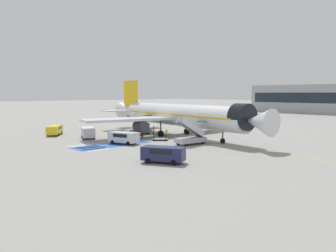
# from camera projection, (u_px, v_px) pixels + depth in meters

# --- Properties ---
(ground_plane) EXTENTS (600.00, 600.00, 0.00)m
(ground_plane) POSITION_uv_depth(u_px,v_px,m) (177.00, 135.00, 61.28)
(ground_plane) COLOR gray
(apron_leadline_yellow) EXTENTS (74.40, 9.38, 0.01)m
(apron_leadline_yellow) POSITION_uv_depth(u_px,v_px,m) (179.00, 136.00, 59.76)
(apron_leadline_yellow) COLOR gold
(apron_leadline_yellow) RESTS_ON ground_plane
(apron_stand_patch_blue) EXTENTS (4.24, 12.44, 0.01)m
(apron_stand_patch_blue) POSITION_uv_depth(u_px,v_px,m) (112.00, 145.00, 49.72)
(apron_stand_patch_blue) COLOR #2856A8
(apron_stand_patch_blue) RESTS_ON ground_plane
(apron_walkway_bar_0) EXTENTS (0.44, 3.60, 0.01)m
(apron_walkway_bar_0) POSITION_uv_depth(u_px,v_px,m) (78.00, 145.00, 49.74)
(apron_walkway_bar_0) COLOR silver
(apron_walkway_bar_0) RESTS_ON ground_plane
(apron_walkway_bar_1) EXTENTS (0.44, 3.60, 0.01)m
(apron_walkway_bar_1) POSITION_uv_depth(u_px,v_px,m) (82.00, 146.00, 48.87)
(apron_walkway_bar_1) COLOR silver
(apron_walkway_bar_1) RESTS_ON ground_plane
(apron_walkway_bar_2) EXTENTS (0.44, 3.60, 0.01)m
(apron_walkway_bar_2) POSITION_uv_depth(u_px,v_px,m) (86.00, 147.00, 48.01)
(apron_walkway_bar_2) COLOR silver
(apron_walkway_bar_2) RESTS_ON ground_plane
(apron_walkway_bar_3) EXTENTS (0.44, 3.60, 0.01)m
(apron_walkway_bar_3) POSITION_uv_depth(u_px,v_px,m) (90.00, 148.00, 47.14)
(apron_walkway_bar_3) COLOR silver
(apron_walkway_bar_3) RESTS_ON ground_plane
(apron_walkway_bar_4) EXTENTS (0.44, 3.60, 0.01)m
(apron_walkway_bar_4) POSITION_uv_depth(u_px,v_px,m) (94.00, 149.00, 46.28)
(apron_walkway_bar_4) COLOR silver
(apron_walkway_bar_4) RESTS_ON ground_plane
(apron_walkway_bar_5) EXTENTS (0.44, 3.60, 0.01)m
(apron_walkway_bar_5) POSITION_uv_depth(u_px,v_px,m) (99.00, 150.00, 45.41)
(apron_walkway_bar_5) COLOR silver
(apron_walkway_bar_5) RESTS_ON ground_plane
(airliner) EXTENTS (41.33, 33.68, 10.64)m
(airliner) POSITION_uv_depth(u_px,v_px,m) (177.00, 115.00, 59.87)
(airliner) COLOR silver
(airliner) RESTS_ON ground_plane
(boarding_stairs_forward) EXTENTS (2.77, 5.43, 4.34)m
(boarding_stairs_forward) POSITION_uv_depth(u_px,v_px,m) (191.00, 138.00, 50.18)
(boarding_stairs_forward) COLOR #ADB2BA
(boarding_stairs_forward) RESTS_ON ground_plane
(boarding_stairs_aft) EXTENTS (2.77, 5.43, 4.48)m
(boarding_stairs_aft) POSITION_uv_depth(u_px,v_px,m) (138.00, 129.00, 62.54)
(boarding_stairs_aft) COLOR #ADB2BA
(boarding_stairs_aft) RESTS_ON ground_plane
(fuel_tanker) EXTENTS (2.88, 9.54, 3.59)m
(fuel_tanker) POSITION_uv_depth(u_px,v_px,m) (222.00, 117.00, 82.77)
(fuel_tanker) COLOR #38383D
(fuel_tanker) RESTS_ON ground_plane
(service_van_0) EXTENTS (5.39, 3.98, 1.90)m
(service_van_0) POSITION_uv_depth(u_px,v_px,m) (88.00, 132.00, 57.16)
(service_van_0) COLOR silver
(service_van_0) RESTS_ON ground_plane
(service_van_1) EXTENTS (5.47, 4.80, 1.77)m
(service_van_1) POSITION_uv_depth(u_px,v_px,m) (55.00, 129.00, 61.49)
(service_van_1) COLOR yellow
(service_van_1) RESTS_ON ground_plane
(service_van_2) EXTENTS (5.06, 3.38, 1.85)m
(service_van_2) POSITION_uv_depth(u_px,v_px,m) (124.00, 137.00, 50.54)
(service_van_2) COLOR silver
(service_van_2) RESTS_ON ground_plane
(service_van_3) EXTENTS (5.12, 3.91, 1.85)m
(service_van_3) POSITION_uv_depth(u_px,v_px,m) (163.00, 153.00, 36.74)
(service_van_3) COLOR #1E234C
(service_van_3) RESTS_ON ground_plane
(baggage_cart) EXTENTS (2.89, 2.91, 0.87)m
(baggage_cart) POSITION_uv_depth(u_px,v_px,m) (160.00, 139.00, 54.52)
(baggage_cart) COLOR gray
(baggage_cart) RESTS_ON ground_plane
(ground_crew_0) EXTENTS (0.45, 0.48, 1.86)m
(ground_crew_0) POSITION_uv_depth(u_px,v_px,m) (153.00, 130.00, 60.03)
(ground_crew_0) COLOR #2D2D33
(ground_crew_0) RESTS_ON ground_plane
(ground_crew_1) EXTENTS (0.46, 0.29, 1.86)m
(ground_crew_1) POSITION_uv_depth(u_px,v_px,m) (142.00, 131.00, 58.35)
(ground_crew_1) COLOR #2D2D33
(ground_crew_1) RESTS_ON ground_plane
(ground_crew_2) EXTENTS (0.49, 0.42, 1.69)m
(ground_crew_2) POSITION_uv_depth(u_px,v_px,m) (166.00, 133.00, 56.46)
(ground_crew_2) COLOR #191E38
(ground_crew_2) RESTS_ON ground_plane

